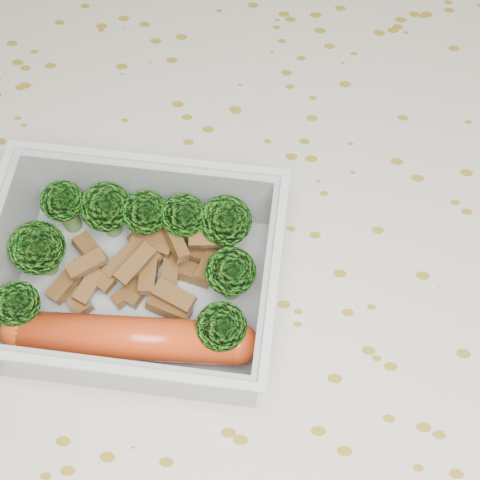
{
  "coord_description": "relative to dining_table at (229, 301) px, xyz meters",
  "views": [
    {
      "loc": [
        0.03,
        -0.2,
        1.19
      ],
      "look_at": [
        0.01,
        0.0,
        0.78
      ],
      "focal_mm": 50.0,
      "sensor_mm": 36.0,
      "label": 1
    }
  ],
  "objects": [
    {
      "name": "lunch_container",
      "position": [
        -0.06,
        -0.03,
        0.11
      ],
      "size": [
        0.19,
        0.15,
        0.07
      ],
      "color": "silver",
      "rests_on": "tablecloth"
    },
    {
      "name": "meat_pile",
      "position": [
        -0.05,
        -0.02,
        0.11
      ],
      "size": [
        0.12,
        0.07,
        0.03
      ],
      "color": "brown",
      "rests_on": "lunch_container"
    },
    {
      "name": "ground_plane",
      "position": [
        0.0,
        0.0,
        -0.67
      ],
      "size": [
        4.0,
        4.0,
        0.0
      ],
      "primitive_type": "plane",
      "color": "olive",
      "rests_on": "ground"
    },
    {
      "name": "tablecloth",
      "position": [
        0.0,
        0.0,
        0.05
      ],
      "size": [
        1.46,
        0.96,
        0.19
      ],
      "color": "beige",
      "rests_on": "dining_table"
    },
    {
      "name": "broccoli_florets",
      "position": [
        -0.06,
        -0.01,
        0.13
      ],
      "size": [
        0.16,
        0.11,
        0.05
      ],
      "color": "#608C3F",
      "rests_on": "lunch_container"
    },
    {
      "name": "dining_table",
      "position": [
        0.0,
        0.0,
        0.0
      ],
      "size": [
        1.4,
        0.9,
        0.75
      ],
      "color": "brown",
      "rests_on": "ground"
    },
    {
      "name": "sausage",
      "position": [
        -0.05,
        -0.07,
        0.11
      ],
      "size": [
        0.16,
        0.03,
        0.03
      ],
      "color": "red",
      "rests_on": "lunch_container"
    }
  ]
}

